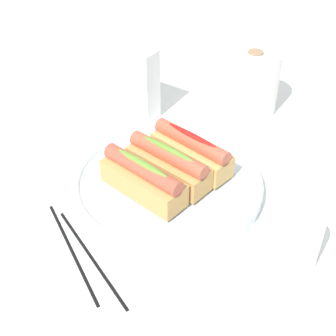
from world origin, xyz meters
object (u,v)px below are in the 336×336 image
paper_towel_roll (252,82)px  napkin_box (132,81)px  water_glass (296,242)px  chopstick_far (72,251)px  hotdog_front (143,179)px  serving_bowl (168,183)px  hotdog_back (168,164)px  hotdog_side (191,151)px  chopstick_near (91,257)px

paper_towel_roll → napkin_box: napkin_box is taller
water_glass → chopstick_far: size_ratio=0.41×
hotdog_front → paper_towel_roll: size_ratio=1.12×
serving_bowl → hotdog_front: bearing=-94.0°
napkin_box → serving_bowl: bearing=-38.5°
hotdog_back → chopstick_far: size_ratio=0.69×
hotdog_back → hotdog_side: size_ratio=1.00×
hotdog_side → chopstick_near: 0.25m
hotdog_back → napkin_box: napkin_box is taller
napkin_box → chopstick_far: napkin_box is taller
paper_towel_roll → chopstick_near: size_ratio=0.61×
serving_bowl → hotdog_front: size_ratio=2.14×
hotdog_front → napkin_box: bearing=139.2°
serving_bowl → paper_towel_roll: 0.32m
serving_bowl → napkin_box: napkin_box is taller
hotdog_side → paper_towel_roll: 0.26m
chopstick_near → hotdog_front: bearing=114.5°
serving_bowl → paper_towel_roll: (-0.05, 0.31, 0.05)m
serving_bowl → hotdog_back: size_ratio=2.13×
hotdog_front → chopstick_near: bearing=-79.9°
water_glass → chopstick_near: water_glass is taller
hotdog_front → paper_towel_roll: (-0.05, 0.37, 0.01)m
chopstick_near → hotdog_side: bearing=108.2°
hotdog_side → serving_bowl: bearing=-94.0°
water_glass → napkin_box: 0.48m
hotdog_back → hotdog_side: same height
serving_bowl → chopstick_near: serving_bowl is taller
napkin_box → chopstick_far: (0.21, -0.34, -0.07)m
hotdog_front → water_glass: bearing=13.8°
paper_towel_roll → hotdog_side: bearing=-78.0°
water_glass → napkin_box: size_ratio=0.60×
water_glass → hotdog_front: bearing=-166.2°
hotdog_back → chopstick_near: size_ratio=0.69×
hotdog_back → chopstick_far: 0.21m
chopstick_near → water_glass: bearing=55.8°
hotdog_back → napkin_box: size_ratio=1.01×
water_glass → chopstick_far: (-0.25, -0.21, -0.04)m
hotdog_side → hotdog_back: bearing=-94.0°
hotdog_back → hotdog_side: 0.06m
hotdog_back → hotdog_front: bearing=-94.0°
napkin_box → hotdog_back: bearing=-38.5°
hotdog_back → paper_towel_roll: paper_towel_roll is taller
hotdog_back → paper_towel_roll: 0.32m
hotdog_front → chopstick_near: hotdog_front is taller
serving_bowl → chopstick_far: size_ratio=1.47×
chopstick_far → napkin_box: bearing=142.5°
hotdog_side → chopstick_near: hotdog_side is taller
serving_bowl → water_glass: (0.24, 0.01, 0.03)m
serving_bowl → hotdog_side: 0.07m
hotdog_back → serving_bowl: bearing=90.0°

